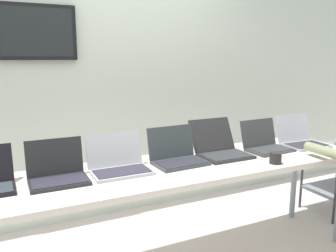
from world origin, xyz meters
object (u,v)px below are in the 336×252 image
laptop_station_4 (220,148)px  coffee_mug (276,158)px  laptop_station_2 (119,163)px  laptop_station_3 (177,155)px  laptop_station_6 (300,138)px  workbench (151,177)px  laptop_station_5 (265,143)px  laptop_station_1 (57,172)px

laptop_station_4 → coffee_mug: (0.23, -0.35, -0.02)m
laptop_station_2 → laptop_station_3: bearing=0.8°
coffee_mug → laptop_station_6: bearing=29.0°
workbench → laptop_station_2: laptop_station_2 is taller
laptop_station_5 → laptop_station_6: size_ratio=1.00×
workbench → coffee_mug: size_ratio=39.64×
workbench → laptop_station_4: size_ratio=8.51×
laptop_station_1 → laptop_station_6: 2.01m
laptop_station_5 → workbench: bearing=-176.4°
laptop_station_1 → coffee_mug: (1.44, -0.30, -0.02)m
laptop_station_5 → laptop_station_3: bearing=179.7°
laptop_station_5 → laptop_station_6: bearing=-0.1°
laptop_station_5 → coffee_mug: bearing=-120.3°
workbench → laptop_station_2: 0.24m
workbench → laptop_station_6: (1.42, 0.06, 0.11)m
laptop_station_2 → coffee_mug: (1.05, -0.31, -0.02)m
workbench → laptop_station_3: size_ratio=8.87×
laptop_station_2 → workbench: bearing=-17.5°
laptop_station_1 → laptop_station_4: (1.21, 0.05, 0.00)m
workbench → laptop_station_4: laptop_station_4 is taller
coffee_mug → laptop_station_1: bearing=168.1°
laptop_station_1 → coffee_mug: 1.47m
laptop_station_2 → laptop_station_6: same height
laptop_station_1 → laptop_station_3: 0.82m
laptop_station_4 → laptop_station_5: (0.41, -0.04, -0.00)m
workbench → laptop_station_1: (-0.59, 0.05, 0.11)m
laptop_station_4 → coffee_mug: 0.42m
laptop_station_2 → coffee_mug: laptop_station_2 is taller
laptop_station_1 → laptop_station_5: laptop_station_1 is taller
laptop_station_3 → laptop_station_4: bearing=4.8°
laptop_station_1 → coffee_mug: bearing=-11.9°
laptop_station_4 → laptop_station_6: laptop_station_4 is taller
workbench → coffee_mug: coffee_mug is taller
laptop_station_6 → coffee_mug: (-0.57, -0.31, -0.02)m
laptop_station_1 → coffee_mug: size_ratio=4.05×
laptop_station_4 → laptop_station_6: (0.79, -0.04, -0.00)m
laptop_station_1 → laptop_station_5: (1.63, 0.01, -0.00)m
laptop_station_2 → laptop_station_5: (1.24, 0.00, -0.00)m
laptop_station_1 → laptop_station_2: (0.39, 0.01, 0.00)m
laptop_station_2 → laptop_station_4: bearing=2.7°
laptop_station_4 → laptop_station_5: size_ratio=1.09×
laptop_station_2 → laptop_station_4: laptop_station_4 is taller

